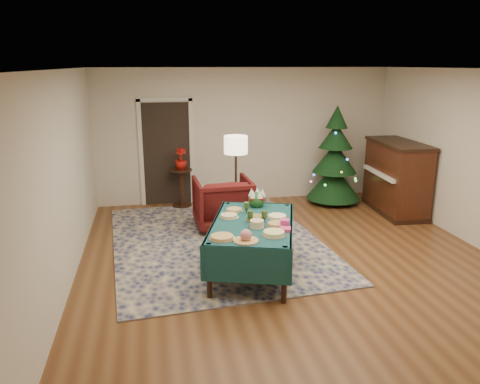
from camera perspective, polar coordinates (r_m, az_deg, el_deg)
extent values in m
plane|color=#593319|center=(6.72, 6.67, -9.05)|extent=(7.00, 7.00, 0.00)
plane|color=white|center=(6.12, 7.48, 14.64)|extent=(7.00, 7.00, 0.00)
plane|color=beige|center=(9.61, 0.62, 6.90)|extent=(6.00, 0.00, 6.00)
plane|color=beige|center=(3.32, 26.23, -11.56)|extent=(6.00, 0.00, 6.00)
plane|color=beige|center=(6.08, -20.95, 0.88)|extent=(0.00, 7.00, 7.00)
cube|color=black|center=(9.47, -8.93, 4.56)|extent=(0.92, 0.02, 2.04)
cube|color=silver|center=(9.45, -11.97, 4.58)|extent=(0.08, 0.04, 2.14)
cube|color=silver|center=(9.48, -5.90, 4.87)|extent=(0.08, 0.04, 2.14)
cube|color=silver|center=(9.32, -9.20, 11.08)|extent=(1.08, 0.04, 0.08)
cube|color=#131C49|center=(7.57, -2.88, -5.99)|extent=(3.53, 4.44, 0.02)
cylinder|color=black|center=(5.70, -3.78, -9.65)|extent=(0.07, 0.07, 0.72)
cylinder|color=black|center=(7.22, -1.47, -4.10)|extent=(0.07, 0.07, 0.72)
cylinder|color=black|center=(5.62, 5.43, -10.05)|extent=(0.07, 0.07, 0.72)
cylinder|color=black|center=(7.16, 5.69, -4.35)|extent=(0.07, 0.07, 0.72)
cube|color=#113E3A|center=(6.28, 1.55, -3.85)|extent=(1.55, 2.05, 0.04)
cube|color=#113E3A|center=(7.20, 2.14, -3.05)|extent=(1.04, 0.35, 0.45)
cube|color=#113E3A|center=(5.52, 0.73, -8.92)|extent=(1.04, 0.35, 0.45)
cube|color=#113E3A|center=(6.33, 6.22, -5.75)|extent=(0.58, 1.77, 0.45)
cube|color=#113E3A|center=(6.41, -3.09, -5.41)|extent=(0.58, 1.77, 0.45)
cylinder|color=silver|center=(5.69, -2.21, -5.69)|extent=(0.32, 0.32, 0.01)
cylinder|color=tan|center=(5.68, -2.21, -5.48)|extent=(0.28, 0.28, 0.03)
cylinder|color=silver|center=(5.60, 0.73, -6.01)|extent=(0.31, 0.31, 0.01)
sphere|color=#CC727A|center=(5.57, 0.73, -5.27)|extent=(0.14, 0.14, 0.14)
cylinder|color=silver|center=(5.80, 4.14, -5.28)|extent=(0.31, 0.31, 0.01)
cylinder|color=#D8D172|center=(5.79, 4.15, -5.01)|extent=(0.26, 0.26, 0.05)
cylinder|color=silver|center=(6.07, 2.08, -4.29)|extent=(0.21, 0.21, 0.01)
cylinder|color=tan|center=(6.06, 2.09, -3.86)|extent=(0.18, 0.18, 0.09)
cylinder|color=silver|center=(6.16, 4.44, -4.05)|extent=(0.26, 0.26, 0.01)
cylinder|color=#B2844C|center=(6.15, 4.45, -3.88)|extent=(0.22, 0.22, 0.03)
cylinder|color=silver|center=(6.44, -1.35, -3.12)|extent=(0.27, 0.27, 0.01)
cylinder|color=#D8BF7F|center=(6.43, -1.35, -2.91)|extent=(0.23, 0.23, 0.04)
cylinder|color=silver|center=(6.32, 1.86, -3.48)|extent=(0.27, 0.27, 0.01)
cylinder|color=maroon|center=(6.31, 1.86, -3.19)|extent=(0.23, 0.23, 0.06)
cylinder|color=silver|center=(6.46, 4.55, -3.12)|extent=(0.29, 0.29, 0.01)
cylinder|color=#F2EACC|center=(6.45, 4.56, -2.95)|extent=(0.25, 0.25, 0.03)
cylinder|color=silver|center=(6.73, -0.72, -2.31)|extent=(0.25, 0.25, 0.01)
cylinder|color=tan|center=(6.72, -0.72, -2.14)|extent=(0.22, 0.22, 0.03)
cone|color=#2D471E|center=(6.61, 0.80, -2.29)|extent=(0.07, 0.07, 0.09)
cylinder|color=#2D471E|center=(6.58, 0.80, -1.62)|extent=(0.08, 0.08, 0.09)
cone|color=#2D471E|center=(6.24, 2.98, -3.38)|extent=(0.07, 0.07, 0.09)
cylinder|color=#2D471E|center=(6.22, 2.99, -2.67)|extent=(0.08, 0.08, 0.09)
cone|color=#2D471E|center=(6.24, 1.25, -3.39)|extent=(0.07, 0.07, 0.09)
cylinder|color=#2D471E|center=(6.21, 1.26, -2.68)|extent=(0.08, 0.08, 0.09)
cube|color=#D53B79|center=(5.98, 5.50, -4.54)|extent=(0.18, 0.18, 0.04)
cube|color=#D73B89|center=(6.12, 5.48, -3.78)|extent=(0.14, 0.14, 0.10)
sphere|color=#1E4C1E|center=(6.93, 2.05, -1.01)|extent=(0.25, 0.25, 0.25)
cone|color=white|center=(6.91, 2.75, -0.06)|extent=(0.10, 0.10, 0.11)
cone|color=white|center=(6.98, 2.12, 0.09)|extent=(0.10, 0.10, 0.11)
cone|color=white|center=(6.93, 1.40, -0.01)|extent=(0.10, 0.10, 0.11)
cone|color=white|center=(6.83, 1.59, -0.23)|extent=(0.10, 0.10, 0.11)
cone|color=white|center=(6.82, 2.43, -0.26)|extent=(0.10, 0.10, 0.11)
sphere|color=#B20C0F|center=(6.99, 2.64, -0.53)|extent=(0.07, 0.07, 0.07)
sphere|color=#B20C0F|center=(6.99, 1.42, -0.54)|extent=(0.07, 0.07, 0.07)
sphere|color=#B20C0F|center=(6.84, 1.46, -0.88)|extent=(0.07, 0.07, 0.07)
sphere|color=#B20C0F|center=(6.85, 2.70, -0.88)|extent=(0.07, 0.07, 0.07)
imported|color=#501111|center=(8.09, -2.12, -1.01)|extent=(0.98, 0.92, 0.97)
cylinder|color=#A57F3F|center=(8.12, -0.49, -4.43)|extent=(0.28, 0.28, 0.03)
cylinder|color=black|center=(7.91, -0.51, 0.50)|extent=(0.04, 0.04, 1.47)
cylinder|color=#FFEABF|center=(7.75, -0.52, 5.78)|extent=(0.39, 0.39, 0.29)
cylinder|color=black|center=(9.44, -7.05, -1.65)|extent=(0.39, 0.39, 0.04)
cylinder|color=black|center=(9.34, -7.12, 0.43)|extent=(0.09, 0.09, 0.71)
cylinder|color=black|center=(9.25, -7.20, 2.68)|extent=(0.43, 0.43, 0.03)
imported|color=#A4120B|center=(9.23, -7.23, 3.49)|extent=(0.23, 0.42, 0.23)
cylinder|color=black|center=(9.82, 11.24, -0.81)|extent=(0.12, 0.12, 0.16)
cone|color=black|center=(9.73, 11.35, 1.26)|extent=(1.10, 1.10, 0.69)
cone|color=black|center=(9.62, 11.50, 4.12)|extent=(0.90, 0.90, 0.59)
cone|color=black|center=(9.54, 11.64, 6.74)|extent=(0.68, 0.68, 0.49)
cone|color=black|center=(9.50, 11.77, 8.98)|extent=(0.44, 0.44, 0.45)
cube|color=black|center=(9.52, 18.20, -2.03)|extent=(0.77, 1.59, 0.09)
cube|color=#35190D|center=(9.36, 18.52, 1.69)|extent=(0.75, 1.57, 1.27)
cube|color=black|center=(9.24, 18.87, 5.65)|extent=(0.79, 1.62, 0.05)
cube|color=white|center=(9.20, 16.73, 2.17)|extent=(0.21, 1.32, 0.07)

